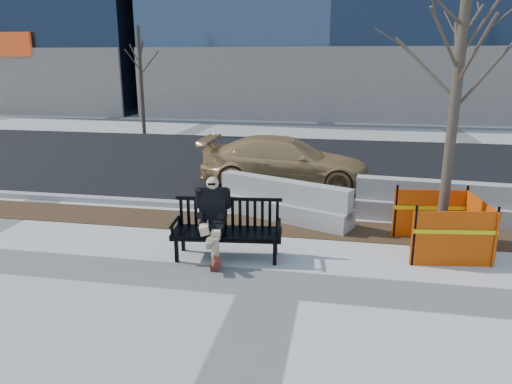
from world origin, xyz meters
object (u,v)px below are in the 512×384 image
(jersey_barrier_left, at_px, (283,219))
(jersey_barrier_right, at_px, (429,221))
(seated_man, at_px, (214,256))
(sedan, at_px, (285,185))
(bench, at_px, (227,257))
(tree_fence, at_px, (438,251))

(jersey_barrier_left, relative_size, jersey_barrier_right, 0.98)
(seated_man, bearing_deg, jersey_barrier_right, 27.06)
(sedan, height_order, jersey_barrier_left, sedan)
(bench, bearing_deg, jersey_barrier_left, 66.53)
(sedan, xyz_separation_m, jersey_barrier_left, (0.31, -2.82, 0.00))
(bench, distance_m, jersey_barrier_right, 4.68)
(tree_fence, relative_size, jersey_barrier_left, 1.71)
(tree_fence, xyz_separation_m, jersey_barrier_left, (-3.02, 1.26, 0.00))
(sedan, bearing_deg, tree_fence, -141.32)
(bench, height_order, sedan, sedan)
(jersey_barrier_right, bearing_deg, sedan, 150.08)
(tree_fence, relative_size, sedan, 1.15)
(bench, height_order, jersey_barrier_right, bench)
(bench, relative_size, jersey_barrier_left, 0.63)
(jersey_barrier_left, bearing_deg, tree_fence, 0.24)
(jersey_barrier_left, height_order, jersey_barrier_right, jersey_barrier_right)
(jersey_barrier_right, bearing_deg, seated_man, -141.81)
(tree_fence, distance_m, jersey_barrier_right, 1.71)
(sedan, distance_m, jersey_barrier_right, 4.17)
(seated_man, bearing_deg, bench, -11.49)
(jersey_barrier_left, bearing_deg, jersey_barrier_right, 31.14)
(seated_man, bearing_deg, sedan, 76.37)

